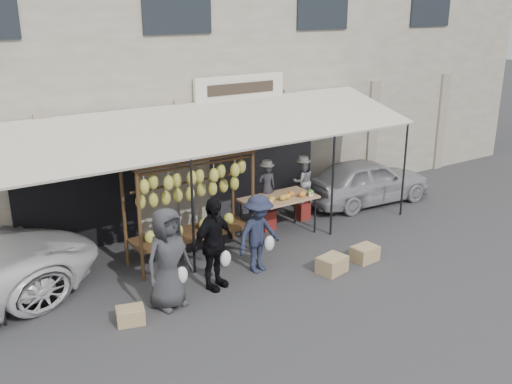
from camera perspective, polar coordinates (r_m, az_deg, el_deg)
ground_plane at (r=10.96m, az=1.41°, el=-8.96°), size 90.00×90.00×0.00m
shophouse at (r=15.57m, az=-12.72°, el=12.81°), size 24.00×6.15×7.30m
awning at (r=11.94m, az=-4.80°, el=6.41°), size 10.00×2.35×2.92m
banana_rack at (r=11.39m, az=-6.54°, el=0.56°), size 2.60×0.90×2.24m
produce_table at (r=12.74m, az=2.43°, el=-0.70°), size 1.70×0.90×1.04m
vendor_left at (r=13.04m, az=1.09°, el=0.47°), size 0.47×0.37×1.12m
vendor_right at (r=13.76m, az=4.72°, el=1.07°), size 0.62×0.54×1.08m
customer_left at (r=9.87m, az=-8.80°, el=-6.59°), size 0.99×0.75×1.81m
customer_mid at (r=10.41m, az=-4.30°, el=-5.22°), size 1.11×0.73×1.75m
customer_right at (r=11.06m, az=0.26°, el=-4.20°), size 1.10×0.75×1.57m
stool_left at (r=13.31m, az=1.07°, el=-2.79°), size 0.36×0.36×0.47m
stool_right at (r=14.00m, az=4.64°, el=-1.86°), size 0.35×0.35×0.42m
crate_near_a at (r=11.35m, az=7.62°, el=-7.20°), size 0.62×0.52×0.33m
crate_near_b at (r=11.95m, az=10.82°, el=-6.06°), size 0.54×0.43×0.31m
crate_far at (r=9.83m, az=-12.44°, el=-11.97°), size 0.53×0.45×0.27m
sedan at (r=15.26m, az=11.01°, el=1.12°), size 3.63×1.70×1.20m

